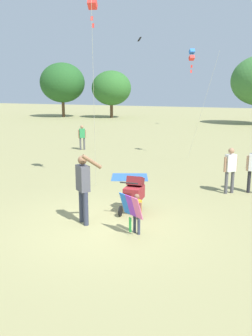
{
  "coord_description": "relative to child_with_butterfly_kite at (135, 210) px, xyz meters",
  "views": [
    {
      "loc": [
        3.87,
        -7.24,
        3.31
      ],
      "look_at": [
        0.25,
        0.94,
        1.3
      ],
      "focal_mm": 37.56,
      "sensor_mm": 36.0,
      "label": 1
    }
  ],
  "objects": [
    {
      "name": "picnic_blanket",
      "position": [
        -2.26,
        4.92,
        -0.59
      ],
      "size": [
        1.73,
        1.64,
        0.02
      ],
      "primitive_type": "cube",
      "rotation": [
        0.0,
        0.0,
        0.4
      ],
      "color": "#3366B2",
      "rests_on": "ground"
    },
    {
      "name": "child_with_butterfly_kite",
      "position": [
        0.0,
        0.0,
        0.0
      ],
      "size": [
        0.65,
        0.49,
        0.98
      ],
      "color": "#33384C",
      "rests_on": "ground"
    },
    {
      "name": "ground_plane",
      "position": [
        -0.96,
        0.13,
        -0.6
      ],
      "size": [
        120.0,
        120.0,
        0.0
      ],
      "primitive_type": "plane",
      "color": "#938E5B"
    },
    {
      "name": "person_red_shirt",
      "position": [
        -7.16,
        9.63,
        0.21
      ],
      "size": [
        0.36,
        0.33,
        1.38
      ],
      "color": "#4C4C51",
      "rests_on": "ground"
    },
    {
      "name": "treeline_distant",
      "position": [
        -0.91,
        29.55,
        3.36
      ],
      "size": [
        43.44,
        6.54,
        6.41
      ],
      "color": "brown",
      "rests_on": "ground"
    },
    {
      "name": "kite_orange_delta",
      "position": [
        -1.16,
        9.61,
        4.21
      ],
      "size": [
        1.89,
        2.92,
        5.14
      ],
      "color": "blue",
      "rests_on": "ground"
    },
    {
      "name": "kite_adult_black",
      "position": [
        -2.9,
        3.39,
        5.46
      ],
      "size": [
        1.91,
        3.38,
        6.45
      ],
      "color": "black",
      "rests_on": "ground"
    },
    {
      "name": "person_adult_flyer",
      "position": [
        -1.43,
        0.1,
        0.45
      ],
      "size": [
        0.7,
        0.48,
        1.82
      ],
      "color": "#33384C",
      "rests_on": "ground"
    },
    {
      "name": "person_couple_left",
      "position": [
        1.53,
        4.29,
        0.28
      ],
      "size": [
        0.38,
        0.36,
        1.5
      ],
      "color": "#4C4C51",
      "rests_on": "ground"
    },
    {
      "name": "stroller",
      "position": [
        -0.59,
        1.35,
        0.01
      ],
      "size": [
        0.59,
        1.1,
        1.03
      ],
      "color": "black",
      "rests_on": "ground"
    }
  ]
}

